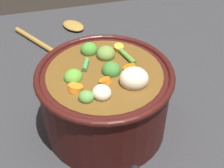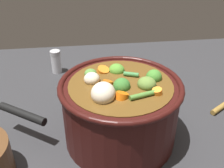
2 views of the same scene
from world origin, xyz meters
name	(u,v)px [view 2 (image 2 of 2)]	position (x,y,z in m)	size (l,w,h in m)	color
ground_plane	(120,136)	(0.00, 0.00, 0.00)	(1.10, 1.10, 0.00)	#2D2D30
cooking_pot	(120,110)	(0.00, 0.00, 0.08)	(0.26, 0.26, 0.17)	#38110F
salt_shaker	(56,62)	(0.16, -0.34, 0.04)	(0.03, 0.03, 0.08)	silver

